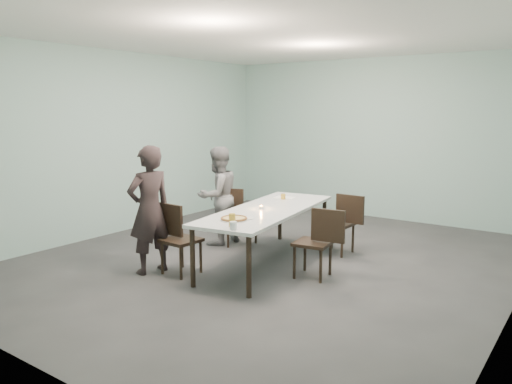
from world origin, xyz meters
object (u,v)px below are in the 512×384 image
Objects in this scene: chair_near_right at (319,238)px; chair_near_left at (177,234)px; tealight at (261,208)px; chair_far_left at (237,213)px; diner_near at (150,210)px; chair_far_right at (342,220)px; amber_tumbler at (283,197)px; side_plate at (246,218)px; beer_glass at (232,220)px; water_tumbler at (233,226)px; table at (267,213)px; pizza at (234,219)px; diner_far at (218,196)px.

chair_near_left is at bearing 20.84° from chair_near_right.
chair_near_left is at bearing -126.78° from tealight.
diner_near is at bearing -114.01° from chair_far_left.
diner_near is at bearing 54.32° from chair_far_right.
diner_near is 2.04m from amber_tumbler.
side_plate is 0.45m from beer_glass.
diner_near reaches higher than beer_glass.
chair_far_left is 2.10m from water_tumbler.
chair_far_right is at bearing 57.17° from table.
tealight is at bearing -54.11° from chair_far_left.
chair_near_left is 0.85m from pizza.
beer_glass is at bearing -55.76° from pizza.
chair_far_right reaches higher than water_tumbler.
tealight is (-0.90, 0.05, 0.27)m from chair_near_right.
chair_far_right reaches higher than amber_tumbler.
chair_far_right is at bearing 117.51° from diner_far.
chair_near_left reaches higher than water_tumbler.
table is 1.02m from chair_far_left.
chair_near_left is 4.83× the size of side_plate.
diner_near reaches higher than side_plate.
chair_far_left is 1.68m from diner_near.
side_plate is (0.86, 0.32, 0.25)m from chair_near_left.
diner_far reaches higher than pizza.
tealight is at bearing 77.06° from diner_far.
water_tumbler is 1.97m from amber_tumbler.
chair_far_left reaches higher than water_tumbler.
beer_glass is 2.68× the size of tealight.
chair_far_left and chair_near_right have the same top height.
diner_near is at bearing -141.33° from chair_near_left.
chair_near_right is at bearing 36.73° from side_plate.
table is 3.10× the size of chair_near_left.
chair_near_left is 0.95m from side_plate.
amber_tumbler is (-0.34, 1.36, 0.04)m from side_plate.
diner_far is at bearing 176.58° from chair_far_left.
diner_far is (-1.18, 0.40, 0.06)m from table.
chair_near_left and chair_far_right have the same top height.
water_tumbler is (0.28, -0.38, 0.03)m from pizza.
diner_near is at bearing -155.70° from side_plate.
beer_glass is at bearing 81.23° from chair_far_right.
side_plate is (-0.49, -1.63, 0.25)m from chair_far_right.
chair_near_left is 1.04m from beer_glass.
chair_near_right is at bearing 102.62° from chair_far_right.
table is 0.12m from tealight.
chair_near_left is 5.80× the size of beer_glass.
chair_far_right is 0.58× the size of diner_far.
chair_far_left reaches higher than amber_tumbler.
beer_glass is (0.26, -1.09, 0.13)m from table.
diner_near is at bearing -112.95° from amber_tumbler.
beer_glass is 0.14m from water_tumbler.
tealight is (1.13, -0.47, 0.02)m from diner_far.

